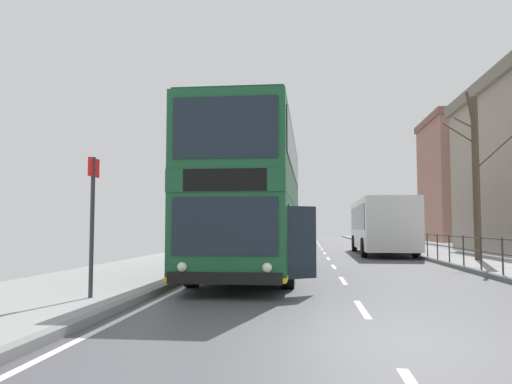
{
  "coord_description": "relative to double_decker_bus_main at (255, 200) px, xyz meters",
  "views": [
    {
      "loc": [
        -0.97,
        -6.62,
        1.47
      ],
      "look_at": [
        -2.53,
        8.63,
        2.55
      ],
      "focal_mm": 35.0,
      "sensor_mm": 36.0,
      "label": 1
    }
  ],
  "objects": [
    {
      "name": "double_decker_bus_main",
      "position": [
        0.0,
        0.0,
        0.0
      ],
      "size": [
        3.17,
        11.41,
        4.42
      ],
      "color": "#19512D",
      "rests_on": "ground"
    },
    {
      "name": "pedestrian_railing_far_kerb",
      "position": [
        7.05,
        3.45,
        -1.48
      ],
      "size": [
        0.05,
        22.82,
        1.04
      ],
      "color": "#2D3338",
      "rests_on": "ground"
    },
    {
      "name": "background_bus_far_lane",
      "position": [
        5.64,
        12.26,
        -0.72
      ],
      "size": [
        2.86,
        10.07,
        2.9
      ],
      "color": "white",
      "rests_on": "ground"
    },
    {
      "name": "background_building_01",
      "position": [
        18.89,
        37.43,
        4.12
      ],
      "size": [
        9.86,
        10.72,
        12.81
      ],
      "color": "#936656",
      "rests_on": "ground"
    },
    {
      "name": "bus_stop_sign_near",
      "position": [
        -2.46,
        -6.38,
        -0.53
      ],
      "size": [
        0.08,
        0.44,
        2.68
      ],
      "color": "#2D2D33",
      "rests_on": "ground"
    },
    {
      "name": "ground",
      "position": [
        1.88,
        -8.91,
        -2.28
      ],
      "size": [
        15.8,
        140.0,
        0.2
      ],
      "color": "#4A4A4F"
    },
    {
      "name": "bare_tree_far_00",
      "position": [
        8.51,
        5.52,
        1.36
      ],
      "size": [
        2.85,
        2.33,
        6.7
      ],
      "color": "#4C3D2D",
      "rests_on": "ground"
    }
  ]
}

